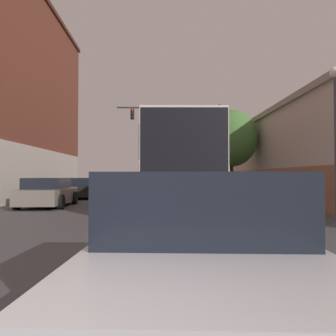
{
  "coord_description": "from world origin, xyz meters",
  "views": [
    {
      "loc": [
        1.04,
        -1.03,
        1.45
      ],
      "look_at": [
        1.46,
        13.13,
        1.79
      ],
      "focal_mm": 35.0,
      "sensor_mm": 36.0,
      "label": 1
    }
  ],
  "objects": [
    {
      "name": "traffic_signal_gantry",
      "position": [
        3.25,
        24.43,
        5.26
      ],
      "size": [
        8.16,
        0.36,
        7.08
      ],
      "color": "#333338",
      "rests_on": "ground_plane"
    },
    {
      "name": "bus",
      "position": [
        1.94,
        14.55,
        1.96
      ],
      "size": [
        3.15,
        12.66,
        3.48
      ],
      "rotation": [
        0.0,
        0.0,
        1.55
      ],
      "color": "silver",
      "rests_on": "ground_plane"
    },
    {
      "name": "hatchback_foreground",
      "position": [
        1.43,
        2.16,
        0.69
      ],
      "size": [
        2.32,
        4.02,
        1.48
      ],
      "rotation": [
        0.0,
        0.0,
        1.51
      ],
      "color": "silver",
      "rests_on": "ground_plane"
    },
    {
      "name": "parked_car_left_near",
      "position": [
        -4.15,
        14.52,
        0.65
      ],
      "size": [
        2.17,
        4.29,
        1.36
      ],
      "rotation": [
        0.0,
        0.0,
        1.6
      ],
      "color": "slate",
      "rests_on": "ground_plane"
    },
    {
      "name": "parked_car_left_far",
      "position": [
        -3.73,
        29.74,
        0.66
      ],
      "size": [
        2.17,
        4.22,
        1.4
      ],
      "rotation": [
        0.0,
        0.0,
        1.63
      ],
      "color": "#285633",
      "rests_on": "ground_plane"
    },
    {
      "name": "lane_center_line",
      "position": [
        0.0,
        14.22,
        0.0
      ],
      "size": [
        0.14,
        40.45,
        0.01
      ],
      "color": "silver",
      "rests_on": "ground_plane"
    },
    {
      "name": "street_tree_near",
      "position": [
        5.76,
        19.89,
        3.87
      ],
      "size": [
        3.34,
        3.01,
        5.72
      ],
      "color": "#4C3823",
      "rests_on": "ground_plane"
    },
    {
      "name": "parked_car_left_mid",
      "position": [
        -4.04,
        20.33,
        0.64
      ],
      "size": [
        2.25,
        4.14,
        1.32
      ],
      "rotation": [
        0.0,
        0.0,
        1.66
      ],
      "color": "black",
      "rests_on": "ground_plane"
    },
    {
      "name": "street_lamp",
      "position": [
        6.24,
        8.37,
        2.77
      ],
      "size": [
        0.33,
        0.33,
        4.67
      ],
      "color": "#47474C",
      "rests_on": "ground_plane"
    }
  ]
}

